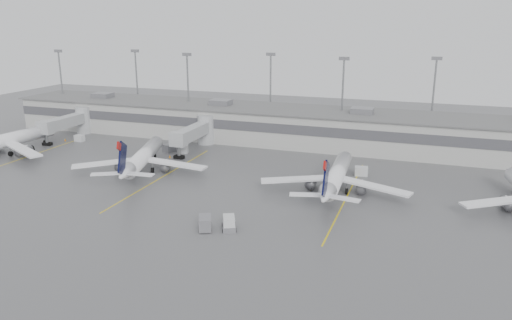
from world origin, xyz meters
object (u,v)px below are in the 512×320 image
(jet_mid_right, at_px, (336,176))
(jet_mid_left, at_px, (142,157))
(baggage_tug, at_px, (229,224))
(jet_far_left, at_px, (4,141))

(jet_mid_right, bearing_deg, jet_mid_left, 178.98)
(jet_mid_right, height_order, baggage_tug, jet_mid_right)
(jet_far_left, relative_size, jet_mid_right, 1.08)
(jet_far_left, bearing_deg, jet_mid_right, 6.10)
(jet_far_left, distance_m, jet_mid_left, 35.57)
(jet_mid_left, relative_size, baggage_tug, 8.11)
(jet_mid_left, relative_size, jet_mid_right, 0.99)
(jet_far_left, xyz_separation_m, jet_mid_left, (35.55, -1.25, -0.19))
(jet_mid_right, xyz_separation_m, baggage_tug, (-11.45, -20.84, -2.15))
(jet_far_left, height_order, jet_mid_right, jet_far_left)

